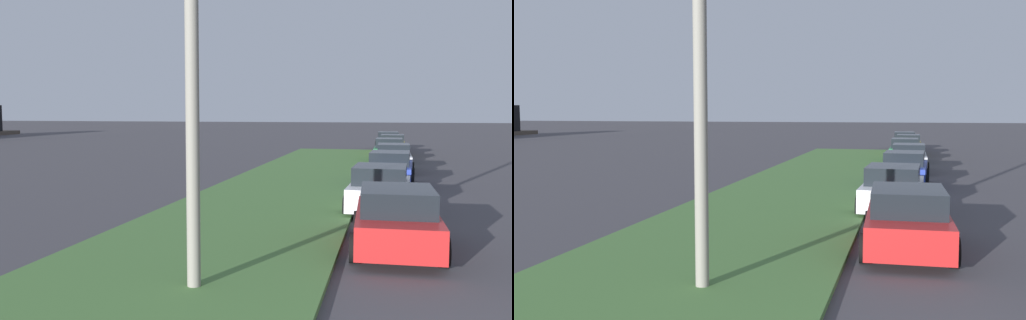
# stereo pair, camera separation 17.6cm
# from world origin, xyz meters

# --- Properties ---
(grass_median) EXTENTS (60.00, 6.00, 0.12)m
(grass_median) POSITION_xyz_m (10.00, 6.74, 0.06)
(grass_median) COLOR #477238
(grass_median) RESTS_ON ground
(parked_car_red) EXTENTS (4.35, 2.11, 1.47)m
(parked_car_red) POSITION_xyz_m (7.39, 2.50, 0.72)
(parked_car_red) COLOR red
(parked_car_red) RESTS_ON ground
(parked_car_white) EXTENTS (4.38, 2.17, 1.47)m
(parked_car_white) POSITION_xyz_m (12.64, 2.95, 0.72)
(parked_car_white) COLOR silver
(parked_car_white) RESTS_ON ground
(parked_car_blue) EXTENTS (4.38, 2.17, 1.47)m
(parked_car_blue) POSITION_xyz_m (19.02, 2.66, 0.72)
(parked_car_blue) COLOR #23389E
(parked_car_blue) RESTS_ON ground
(parked_car_silver) EXTENTS (4.30, 2.03, 1.47)m
(parked_car_silver) POSITION_xyz_m (24.90, 2.49, 0.72)
(parked_car_silver) COLOR #B2B5BA
(parked_car_silver) RESTS_ON ground
(parked_car_green) EXTENTS (4.33, 2.07, 1.47)m
(parked_car_green) POSITION_xyz_m (30.96, 2.72, 0.72)
(parked_car_green) COLOR #1E6B38
(parked_car_green) RESTS_ON ground
(parked_car_yellow) EXTENTS (4.31, 2.04, 1.47)m
(parked_car_yellow) POSITION_xyz_m (36.69, 2.51, 0.72)
(parked_car_yellow) COLOR gold
(parked_car_yellow) RESTS_ON ground
(parked_car_black) EXTENTS (4.36, 2.14, 1.47)m
(parked_car_black) POSITION_xyz_m (42.02, 2.85, 0.72)
(parked_car_black) COLOR black
(parked_car_black) RESTS_ON ground
(streetlight) EXTENTS (0.60, 2.87, 7.50)m
(streetlight) POSITION_xyz_m (3.46, 5.65, 4.39)
(streetlight) COLOR gray
(streetlight) RESTS_ON ground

